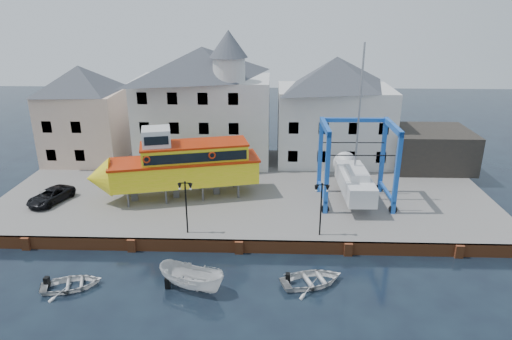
{
  "coord_description": "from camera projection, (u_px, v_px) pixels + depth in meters",
  "views": [
    {
      "loc": [
        2.3,
        -29.51,
        17.45
      ],
      "look_at": [
        1.0,
        7.0,
        4.0
      ],
      "focal_mm": 32.0,
      "sensor_mm": 36.0,
      "label": 1
    }
  ],
  "objects": [
    {
      "name": "van",
      "position": [
        51.0,
        196.0,
        39.72
      ],
      "size": [
        3.33,
        4.79,
        1.21
      ],
      "primitive_type": "imported",
      "rotation": [
        0.0,
        0.0,
        -0.33
      ],
      "color": "black",
      "rests_on": "hardstanding"
    },
    {
      "name": "travel_lift",
      "position": [
        353.0,
        174.0,
        40.04
      ],
      "size": [
        6.43,
        9.0,
        13.52
      ],
      "rotation": [
        0.0,
        0.0,
        0.02
      ],
      "color": "#1A4BB5",
      "rests_on": "hardstanding"
    },
    {
      "name": "lamp_post_right",
      "position": [
        322.0,
        196.0,
        33.26
      ],
      "size": [
        1.12,
        0.32,
        4.2
      ],
      "color": "black",
      "rests_on": "hardstanding"
    },
    {
      "name": "motorboat_a",
      "position": [
        192.0,
        289.0,
        29.58
      ],
      "size": [
        5.04,
        3.43,
        1.82
      ],
      "primitive_type": "imported",
      "rotation": [
        0.0,
        0.0,
        1.18
      ],
      "color": "silver",
      "rests_on": "ground"
    },
    {
      "name": "hardstanding",
      "position": [
        247.0,
        190.0,
        43.92
      ],
      "size": [
        44.0,
        22.0,
        1.0
      ],
      "primitive_type": "cube",
      "color": "#5F5D5A",
      "rests_on": "ground"
    },
    {
      "name": "ground",
      "position": [
        239.0,
        253.0,
        33.78
      ],
      "size": [
        140.0,
        140.0,
        0.0
      ],
      "primitive_type": "plane",
      "color": "black",
      "rests_on": "ground"
    },
    {
      "name": "lamp_post_left",
      "position": [
        186.0,
        194.0,
        33.59
      ],
      "size": [
        1.12,
        0.32,
        4.2
      ],
      "color": "black",
      "rests_on": "hardstanding"
    },
    {
      "name": "quay_wall",
      "position": [
        239.0,
        246.0,
        33.7
      ],
      "size": [
        44.0,
        0.47,
        1.0
      ],
      "color": "brown",
      "rests_on": "ground"
    },
    {
      "name": "building_white_right",
      "position": [
        334.0,
        110.0,
        49.01
      ],
      "size": [
        12.0,
        8.0,
        11.2
      ],
      "color": "silver",
      "rests_on": "hardstanding"
    },
    {
      "name": "motorboat_d",
      "position": [
        72.0,
        288.0,
        29.67
      ],
      "size": [
        4.45,
        3.78,
        0.78
      ],
      "primitive_type": "imported",
      "rotation": [
        0.0,
        0.0,
        1.9
      ],
      "color": "silver",
      "rests_on": "ground"
    },
    {
      "name": "tour_boat",
      "position": [
        175.0,
        165.0,
        39.96
      ],
      "size": [
        15.23,
        6.96,
        6.46
      ],
      "rotation": [
        0.0,
        0.0,
        0.24
      ],
      "color": "#59595E",
      "rests_on": "hardstanding"
    },
    {
      "name": "motorboat_b",
      "position": [
        312.0,
        284.0,
        30.09
      ],
      "size": [
        4.97,
        4.22,
        0.87
      ],
      "primitive_type": "imported",
      "rotation": [
        0.0,
        0.0,
        1.9
      ],
      "color": "silver",
      "rests_on": "ground"
    },
    {
      "name": "building_pink",
      "position": [
        84.0,
        114.0,
        49.13
      ],
      "size": [
        8.0,
        7.0,
        10.3
      ],
      "color": "beige",
      "rests_on": "hardstanding"
    },
    {
      "name": "shed_dark",
      "position": [
        430.0,
        148.0,
        48.05
      ],
      "size": [
        8.0,
        7.0,
        4.0
      ],
      "primitive_type": "cube",
      "color": "black",
      "rests_on": "hardstanding"
    },
    {
      "name": "building_white_main",
      "position": [
        205.0,
        103.0,
        48.65
      ],
      "size": [
        14.0,
        8.3,
        14.0
      ],
      "color": "silver",
      "rests_on": "hardstanding"
    }
  ]
}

